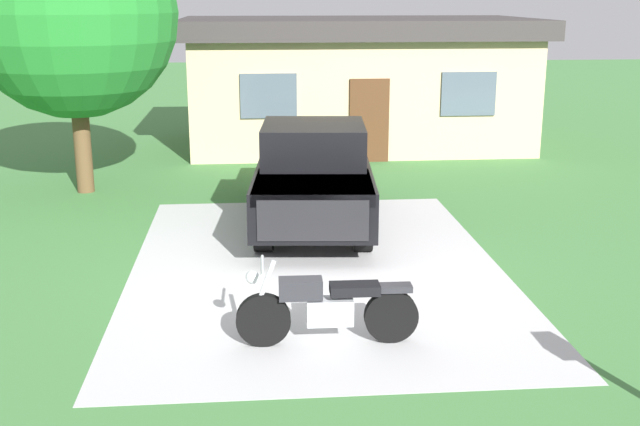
# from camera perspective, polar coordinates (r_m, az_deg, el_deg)

# --- Properties ---
(ground_plane) EXTENTS (80.00, 80.00, 0.00)m
(ground_plane) POSITION_cam_1_polar(r_m,az_deg,el_deg) (12.41, -0.25, -3.95)
(ground_plane) COLOR #41793D
(driveway_pad) EXTENTS (5.71, 8.26, 0.01)m
(driveway_pad) POSITION_cam_1_polar(r_m,az_deg,el_deg) (12.40, -0.25, -3.94)
(driveway_pad) COLOR #B8B8B8
(driveway_pad) RESTS_ON ground
(motorcycle) EXTENTS (2.21, 0.70, 1.09)m
(motorcycle) POSITION_cam_1_polar(r_m,az_deg,el_deg) (9.63, 0.46, -6.77)
(motorcycle) COLOR black
(motorcycle) RESTS_ON ground
(pickup_truck) EXTENTS (2.45, 5.76, 1.90)m
(pickup_truck) POSITION_cam_1_polar(r_m,az_deg,el_deg) (14.78, -0.46, 3.04)
(pickup_truck) COLOR black
(pickup_truck) RESTS_ON ground
(shade_tree) EXTENTS (4.31, 4.31, 5.91)m
(shade_tree) POSITION_cam_1_polar(r_m,az_deg,el_deg) (17.46, -17.34, 13.51)
(shade_tree) COLOR brown
(shade_tree) RESTS_ON ground
(neighbor_house) EXTENTS (9.60, 5.60, 3.50)m
(neighbor_house) POSITION_cam_1_polar(r_m,az_deg,el_deg) (22.57, 2.63, 9.44)
(neighbor_house) COLOR tan
(neighbor_house) RESTS_ON ground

